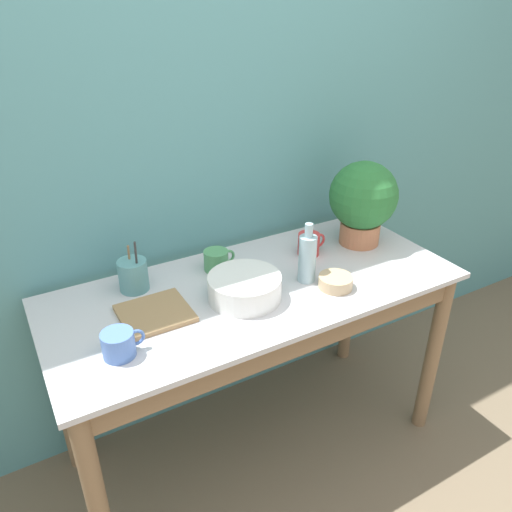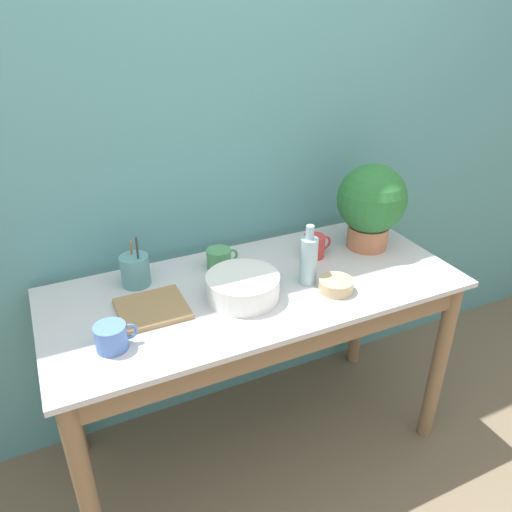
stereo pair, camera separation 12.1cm
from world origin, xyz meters
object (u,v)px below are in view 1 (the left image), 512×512
mug_green (217,260)px  bottle_tall (307,257)px  potted_plant (363,200)px  bowl_small_tan (336,282)px  mug_red (309,244)px  utensil_cup (133,275)px  bowl_wash_large (245,287)px  mug_blue (119,344)px  tray_board (155,313)px

mug_green → bottle_tall: bearing=-43.3°
potted_plant → mug_green: size_ratio=2.79×
bottle_tall → mug_green: bottle_tall is taller
potted_plant → bowl_small_tan: 0.42m
potted_plant → bottle_tall: bearing=-158.5°
mug_green → mug_red: bearing=-10.7°
mug_red → bowl_small_tan: 0.26m
potted_plant → bowl_small_tan: size_ratio=2.84×
bowl_small_tan → utensil_cup: utensil_cup is taller
mug_red → bowl_small_tan: size_ratio=0.99×
bowl_wash_large → bowl_small_tan: bowl_wash_large is taller
mug_blue → mug_red: size_ratio=1.05×
bottle_tall → mug_blue: bottle_tall is taller
potted_plant → bowl_small_tan: bearing=-142.2°
bowl_wash_large → mug_red: bearing=22.4°
bottle_tall → utensil_cup: (-0.56, 0.25, -0.04)m
bottle_tall → bowl_wash_large: bearing=178.3°
mug_green → tray_board: mug_green is taller
bottle_tall → bowl_small_tan: bottle_tall is taller
bowl_wash_large → mug_green: (0.00, 0.23, -0.00)m
bottle_tall → mug_green: bearing=136.7°
bowl_wash_large → bottle_tall: 0.26m
bottle_tall → tray_board: size_ratio=1.02×
bowl_small_tan → mug_green: bearing=133.7°
bowl_wash_large → utensil_cup: utensil_cup is taller
mug_green → utensil_cup: (-0.31, 0.02, 0.02)m
mug_green → bowl_small_tan: mug_green is taller
mug_blue → utensil_cup: size_ratio=0.65×
bowl_small_tan → mug_red: bearing=76.0°
mug_blue → tray_board: mug_blue is taller
mug_blue → bowl_small_tan: mug_blue is taller
mug_green → bowl_small_tan: bearing=-46.3°
potted_plant → mug_blue: bearing=-168.2°
utensil_cup → bottle_tall: bearing=-24.0°
bowl_wash_large → bowl_small_tan: size_ratio=2.06×
mug_green → mug_blue: bearing=-145.8°
potted_plant → bowl_wash_large: 0.65m
mug_blue → utensil_cup: bearing=65.8°
tray_board → bowl_wash_large: bearing=-10.0°
utensil_cup → tray_board: utensil_cup is taller
bowl_small_tan → tray_board: (-0.61, 0.15, -0.01)m
mug_green → utensil_cup: 0.31m
bowl_wash_large → mug_blue: bearing=-169.2°
potted_plant → utensil_cup: bearing=173.5°
mug_blue → tray_board: size_ratio=0.58×
tray_board → potted_plant: bearing=5.2°
potted_plant → bottle_tall: 0.40m
mug_blue → utensil_cup: (0.15, 0.33, 0.02)m
bottle_tall → tray_board: bottle_tall is taller
potted_plant → mug_green: (-0.61, 0.09, -0.15)m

